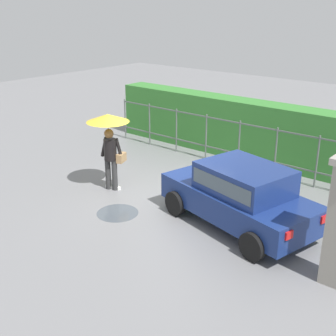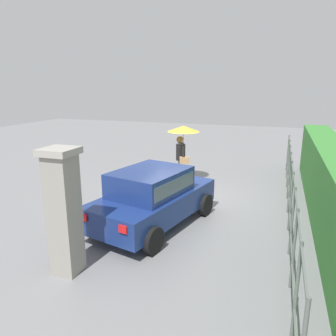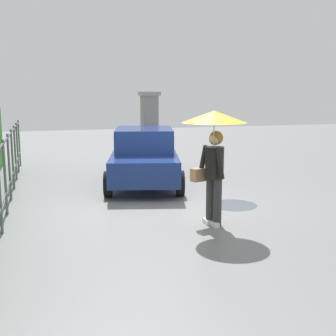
# 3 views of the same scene
# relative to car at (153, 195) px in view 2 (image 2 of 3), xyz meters

# --- Properties ---
(ground_plane) EXTENTS (40.00, 40.00, 0.00)m
(ground_plane) POSITION_rel_car_xyz_m (-2.22, 0.17, -0.80)
(ground_plane) COLOR slate
(car) EXTENTS (3.98, 2.52, 1.48)m
(car) POSITION_rel_car_xyz_m (0.00, 0.00, 0.00)
(car) COLOR navy
(car) RESTS_ON ground
(pedestrian) EXTENTS (1.14, 1.14, 2.09)m
(pedestrian) POSITION_rel_car_xyz_m (-3.85, -0.38, 0.82)
(pedestrian) COLOR #333333
(pedestrian) RESTS_ON ground
(gate_pillar) EXTENTS (0.60, 0.60, 2.42)m
(gate_pillar) POSITION_rel_car_xyz_m (2.51, -0.75, 0.44)
(gate_pillar) COLOR gray
(gate_pillar) RESTS_ON ground
(fence_section) EXTENTS (11.15, 0.05, 1.50)m
(fence_section) POSITION_rel_car_xyz_m (-1.42, 3.28, 0.02)
(fence_section) COLOR #59605B
(fence_section) RESTS_ON ground
(hedge_row) EXTENTS (12.10, 0.90, 1.90)m
(hedge_row) POSITION_rel_car_xyz_m (-1.42, 4.28, 0.15)
(hedge_row) COLOR #387F33
(hedge_row) RESTS_ON ground
(puddle_near) EXTENTS (1.02, 1.02, 0.00)m
(puddle_near) POSITION_rel_car_xyz_m (-2.60, -1.36, -0.80)
(puddle_near) COLOR #4C545B
(puddle_near) RESTS_ON ground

